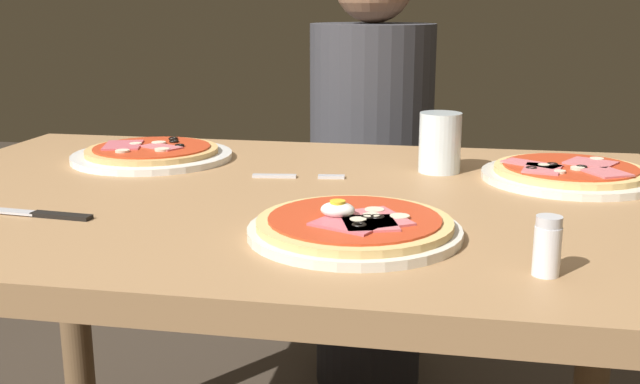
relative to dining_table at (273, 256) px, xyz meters
The scene contains 9 objects.
dining_table is the anchor object (origin of this frame).
pizza_foreground 0.29m from the dining_table, 51.82° to the right, with size 0.27×0.27×0.05m.
pizza_across_left 0.52m from the dining_table, 20.27° to the left, with size 0.29×0.29×0.03m.
pizza_across_right 0.37m from the dining_table, 144.27° to the left, with size 0.30×0.30×0.03m.
water_glass_near 0.36m from the dining_table, 38.25° to the left, with size 0.07×0.07×0.10m.
fork 0.15m from the dining_table, 86.59° to the left, with size 0.16×0.03×0.00m.
knife 0.37m from the dining_table, 146.42° to the right, with size 0.20×0.04×0.01m.
salt_shaker 0.51m from the dining_table, 38.32° to the right, with size 0.03×0.03×0.07m.
diner_person 0.82m from the dining_table, 85.89° to the left, with size 0.32×0.32×1.18m.
Camera 1 is at (0.29, -1.12, 1.03)m, focal length 42.27 mm.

